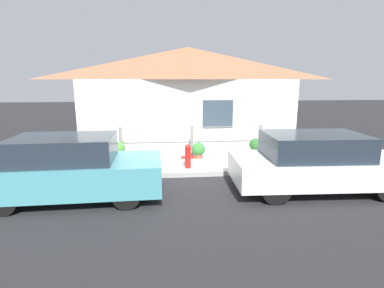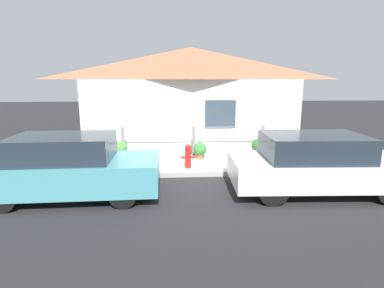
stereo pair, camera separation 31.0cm
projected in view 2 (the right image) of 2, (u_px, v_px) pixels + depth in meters
ground_plane at (198, 177)px, 8.48m from camera, size 60.00×60.00×0.00m
sidewalk at (195, 164)px, 9.49m from camera, size 24.00×2.10×0.14m
house at (191, 69)px, 11.28m from camera, size 8.32×2.23×3.90m
fence at (194, 139)px, 10.23m from camera, size 4.90×0.10×1.02m
car_left at (70, 168)px, 6.89m from camera, size 4.02×1.76×1.48m
car_right at (317, 164)px, 7.22m from camera, size 4.26×1.90×1.44m
fire_hydrant at (188, 156)px, 8.82m from camera, size 0.41×0.18×0.71m
potted_plant_near_hydrant at (200, 150)px, 9.91m from camera, size 0.44×0.44×0.53m
potted_plant_by_fence at (121, 148)px, 10.04m from camera, size 0.43×0.43×0.55m
potted_plant_corner at (258, 146)px, 10.16m from camera, size 0.44×0.44×0.60m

